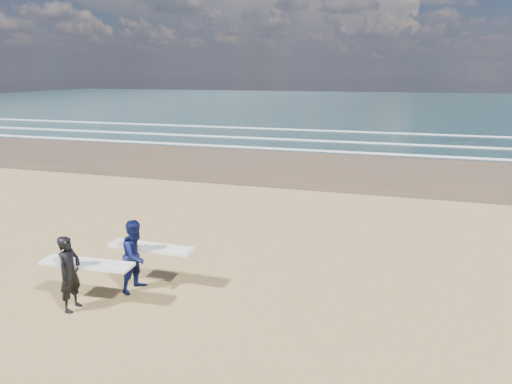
% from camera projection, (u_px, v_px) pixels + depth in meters
% --- Properties ---
extents(ocean, '(220.00, 100.00, 0.02)m').
position_uv_depth(ocean, '(483.00, 107.00, 71.76)').
color(ocean, '#183236').
rests_on(ocean, ground).
extents(surfer_near, '(2.23, 1.00, 1.77)m').
position_uv_depth(surfer_near, '(72.00, 272.00, 10.28)').
color(surfer_near, black).
rests_on(surfer_near, ground).
extents(surfer_far, '(2.21, 1.13, 1.81)m').
position_uv_depth(surfer_far, '(138.00, 255.00, 11.23)').
color(surfer_far, '#0B1340').
rests_on(surfer_far, ground).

